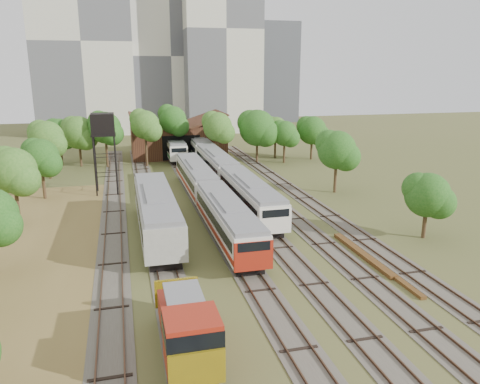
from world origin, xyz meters
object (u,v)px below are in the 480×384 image
object	(u,v)px
railcar_red_set	(209,196)
shunter_locomotive	(187,332)
railcar_green_set	(217,165)
water_tower	(103,126)

from	to	relation	value
railcar_red_set	shunter_locomotive	world-z (taller)	railcar_red_set
railcar_green_set	water_tower	world-z (taller)	water_tower
railcar_red_set	railcar_green_set	bearing A→B (deg)	75.78
shunter_locomotive	railcar_red_set	bearing A→B (deg)	76.83
railcar_green_set	shunter_locomotive	size ratio (longest dim) A/B	6.43
railcar_red_set	railcar_green_set	world-z (taller)	railcar_green_set
shunter_locomotive	railcar_green_set	bearing A→B (deg)	76.43
railcar_green_set	water_tower	bearing A→B (deg)	-163.07
railcar_green_set	railcar_red_set	bearing A→B (deg)	-104.22
railcar_red_set	shunter_locomotive	bearing A→B (deg)	-103.17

